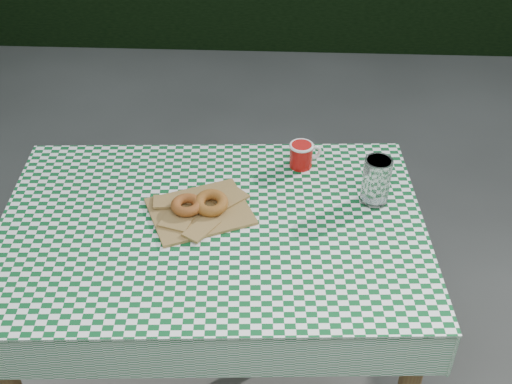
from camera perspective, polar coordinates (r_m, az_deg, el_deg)
table at (r=2.11m, az=-3.48°, el=-10.72°), size 1.24×0.86×0.75m
tablecloth at (r=1.85m, az=-3.92°, el=-2.94°), size 1.26×0.88×0.01m
paper_bag at (r=1.88m, az=-4.94°, el=-1.64°), size 0.34×0.31×0.01m
bagel_front at (r=1.87m, az=-6.09°, el=-1.15°), size 0.12×0.12×0.03m
bagel_back at (r=1.87m, az=-3.97°, el=-0.96°), size 0.10×0.10×0.03m
coffee_mug at (r=2.05m, az=3.98°, el=3.23°), size 0.19×0.19×0.08m
drinking_glass at (r=1.91m, az=10.51°, el=0.95°), size 0.09×0.09×0.15m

